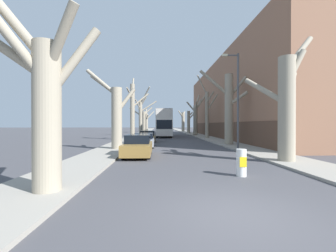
{
  "coord_description": "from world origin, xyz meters",
  "views": [
    {
      "loc": [
        -1.76,
        -5.01,
        2.08
      ],
      "look_at": [
        -0.4,
        27.98,
        1.85
      ],
      "focal_mm": 24.0,
      "sensor_mm": 36.0,
      "label": 1
    }
  ],
  "objects_px": {
    "street_tree_right_0": "(286,103)",
    "traffic_bollard": "(241,163)",
    "lamp_post": "(237,96)",
    "double_decker_bus": "(163,122)",
    "street_tree_left_2": "(133,110)",
    "street_tree_left_5": "(147,121)",
    "parked_car_1": "(144,140)",
    "street_tree_left_0": "(44,100)",
    "street_tree_left_1": "(115,113)",
    "street_tree_right_2": "(207,113)",
    "street_tree_right_3": "(196,117)",
    "parked_car_2": "(147,137)",
    "parked_car_0": "(138,146)",
    "street_tree_right_1": "(229,107)",
    "street_tree_left_4": "(144,121)",
    "street_tree_left_3": "(141,115)",
    "street_tree_right_4": "(189,121)",
    "street_tree_right_5": "(183,121)"
  },
  "relations": [
    {
      "from": "street_tree_right_0",
      "to": "traffic_bollard",
      "type": "relative_size",
      "value": 6.69
    },
    {
      "from": "lamp_post",
      "to": "double_decker_bus",
      "type": "bearing_deg",
      "value": 104.59
    },
    {
      "from": "street_tree_left_2",
      "to": "lamp_post",
      "type": "bearing_deg",
      "value": -51.21
    },
    {
      "from": "street_tree_left_5",
      "to": "double_decker_bus",
      "type": "relative_size",
      "value": 0.56
    },
    {
      "from": "street_tree_right_0",
      "to": "parked_car_1",
      "type": "bearing_deg",
      "value": 133.74
    },
    {
      "from": "street_tree_left_0",
      "to": "street_tree_left_1",
      "type": "xyz_separation_m",
      "value": [
        -0.18,
        11.75,
        0.2
      ]
    },
    {
      "from": "street_tree_left_2",
      "to": "double_decker_bus",
      "type": "relative_size",
      "value": 0.71
    },
    {
      "from": "street_tree_right_2",
      "to": "street_tree_right_3",
      "type": "relative_size",
      "value": 1.17
    },
    {
      "from": "parked_car_2",
      "to": "street_tree_right_2",
      "type": "bearing_deg",
      "value": 30.74
    },
    {
      "from": "parked_car_0",
      "to": "parked_car_1",
      "type": "bearing_deg",
      "value": 90.0
    },
    {
      "from": "street_tree_right_1",
      "to": "street_tree_right_3",
      "type": "xyz_separation_m",
      "value": [
        -0.01,
        19.87,
        -0.31
      ]
    },
    {
      "from": "street_tree_left_2",
      "to": "street_tree_right_1",
      "type": "relative_size",
      "value": 1.11
    },
    {
      "from": "street_tree_left_0",
      "to": "street_tree_left_4",
      "type": "relative_size",
      "value": 1.02
    },
    {
      "from": "lamp_post",
      "to": "street_tree_right_1",
      "type": "bearing_deg",
      "value": 80.82
    },
    {
      "from": "double_decker_bus",
      "to": "street_tree_left_2",
      "type": "bearing_deg",
      "value": -115.53
    },
    {
      "from": "street_tree_left_3",
      "to": "parked_car_2",
      "type": "distance_m",
      "value": 14.97
    },
    {
      "from": "street_tree_left_3",
      "to": "street_tree_right_4",
      "type": "bearing_deg",
      "value": 47.06
    },
    {
      "from": "street_tree_left_4",
      "to": "parked_car_1",
      "type": "height_order",
      "value": "street_tree_left_4"
    },
    {
      "from": "street_tree_left_5",
      "to": "lamp_post",
      "type": "height_order",
      "value": "lamp_post"
    },
    {
      "from": "street_tree_right_5",
      "to": "street_tree_left_1",
      "type": "bearing_deg",
      "value": -103.08
    },
    {
      "from": "street_tree_left_3",
      "to": "street_tree_right_1",
      "type": "bearing_deg",
      "value": -62.1
    },
    {
      "from": "parked_car_2",
      "to": "traffic_bollard",
      "type": "distance_m",
      "value": 18.69
    },
    {
      "from": "street_tree_left_2",
      "to": "parked_car_1",
      "type": "bearing_deg",
      "value": -77.33
    },
    {
      "from": "street_tree_right_0",
      "to": "double_decker_bus",
      "type": "xyz_separation_m",
      "value": [
        -6.16,
        26.96,
        -0.72
      ]
    },
    {
      "from": "street_tree_left_5",
      "to": "traffic_bollard",
      "type": "height_order",
      "value": "street_tree_left_5"
    },
    {
      "from": "street_tree_right_2",
      "to": "street_tree_left_3",
      "type": "bearing_deg",
      "value": 136.83
    },
    {
      "from": "street_tree_right_1",
      "to": "street_tree_right_4",
      "type": "height_order",
      "value": "street_tree_right_1"
    },
    {
      "from": "street_tree_left_3",
      "to": "lamp_post",
      "type": "relative_size",
      "value": 1.13
    },
    {
      "from": "street_tree_left_5",
      "to": "street_tree_right_4",
      "type": "height_order",
      "value": "street_tree_left_5"
    },
    {
      "from": "street_tree_right_3",
      "to": "street_tree_left_1",
      "type": "bearing_deg",
      "value": -114.13
    },
    {
      "from": "lamp_post",
      "to": "street_tree_right_4",
      "type": "bearing_deg",
      "value": 88.58
    },
    {
      "from": "street_tree_left_2",
      "to": "traffic_bollard",
      "type": "height_order",
      "value": "street_tree_left_2"
    },
    {
      "from": "double_decker_bus",
      "to": "parked_car_0",
      "type": "height_order",
      "value": "double_decker_bus"
    },
    {
      "from": "street_tree_left_2",
      "to": "street_tree_right_0",
      "type": "bearing_deg",
      "value": -59.95
    },
    {
      "from": "street_tree_right_4",
      "to": "lamp_post",
      "type": "distance_m",
      "value": 34.88
    },
    {
      "from": "street_tree_left_0",
      "to": "street_tree_right_4",
      "type": "distance_m",
      "value": 47.14
    },
    {
      "from": "street_tree_left_2",
      "to": "double_decker_bus",
      "type": "distance_m",
      "value": 10.01
    },
    {
      "from": "street_tree_right_0",
      "to": "street_tree_left_4",
      "type": "bearing_deg",
      "value": 104.07
    },
    {
      "from": "street_tree_left_4",
      "to": "double_decker_bus",
      "type": "distance_m",
      "value": 15.52
    },
    {
      "from": "parked_car_0",
      "to": "street_tree_right_5",
      "type": "bearing_deg",
      "value": 80.41
    },
    {
      "from": "street_tree_left_3",
      "to": "lamp_post",
      "type": "distance_m",
      "value": 25.5
    },
    {
      "from": "street_tree_left_3",
      "to": "traffic_bollard",
      "type": "relative_size",
      "value": 8.1
    },
    {
      "from": "street_tree_left_3",
      "to": "parked_car_1",
      "type": "bearing_deg",
      "value": -84.75
    },
    {
      "from": "street_tree_left_5",
      "to": "street_tree_right_3",
      "type": "xyz_separation_m",
      "value": [
        10.48,
        -22.77,
        0.37
      ]
    },
    {
      "from": "street_tree_left_1",
      "to": "street_tree_left_0",
      "type": "bearing_deg",
      "value": -89.11
    },
    {
      "from": "lamp_post",
      "to": "traffic_bollard",
      "type": "xyz_separation_m",
      "value": [
        -2.98,
        -8.99,
        -3.81
      ]
    },
    {
      "from": "double_decker_bus",
      "to": "street_tree_right_4",
      "type": "bearing_deg",
      "value": 65.25
    },
    {
      "from": "street_tree_left_2",
      "to": "street_tree_right_3",
      "type": "height_order",
      "value": "street_tree_left_2"
    },
    {
      "from": "street_tree_right_0",
      "to": "street_tree_right_1",
      "type": "relative_size",
      "value": 0.96
    },
    {
      "from": "lamp_post",
      "to": "street_tree_right_0",
      "type": "bearing_deg",
      "value": -83.47
    }
  ]
}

